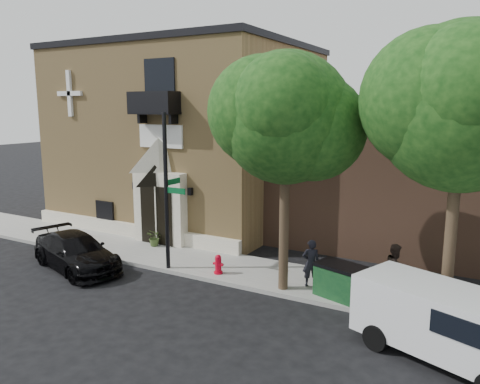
% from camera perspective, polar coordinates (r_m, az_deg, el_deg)
% --- Properties ---
extents(ground, '(120.00, 120.00, 0.00)m').
position_cam_1_polar(ground, '(18.91, -12.40, -8.93)').
color(ground, black).
rests_on(ground, ground).
extents(sidewalk, '(42.00, 3.00, 0.15)m').
position_cam_1_polar(sidewalk, '(19.38, -7.21, -8.05)').
color(sidewalk, gray).
rests_on(sidewalk, ground).
extents(church, '(12.20, 11.01, 9.30)m').
position_cam_1_polar(church, '(26.01, -6.12, 6.92)').
color(church, tan).
rests_on(church, ground).
extents(street_tree_left, '(4.97, 4.38, 7.77)m').
position_cam_1_polar(street_tree_left, '(14.86, 5.55, 9.14)').
color(street_tree_left, '#38281C').
rests_on(street_tree_left, sidewalk).
extents(street_tree_mid, '(5.21, 4.64, 8.25)m').
position_cam_1_polar(street_tree_mid, '(13.64, 25.47, 9.48)').
color(street_tree_mid, '#38281C').
rests_on(street_tree_mid, sidewalk).
extents(black_sedan, '(5.02, 3.18, 1.36)m').
position_cam_1_polar(black_sedan, '(19.16, -19.37, -6.90)').
color(black_sedan, black).
rests_on(black_sedan, ground).
extents(cargo_van, '(4.79, 3.24, 1.82)m').
position_cam_1_polar(cargo_van, '(12.73, 24.73, -14.51)').
color(cargo_van, silver).
rests_on(cargo_van, ground).
extents(street_sign, '(0.93, 0.93, 5.83)m').
position_cam_1_polar(street_sign, '(17.43, -8.90, 0.03)').
color(street_sign, black).
rests_on(street_sign, sidewalk).
extents(fire_hydrant, '(0.41, 0.32, 0.71)m').
position_cam_1_polar(fire_hydrant, '(17.30, -2.67, -8.79)').
color(fire_hydrant, '#BC031A').
rests_on(fire_hydrant, sidewalk).
extents(dumpster, '(1.87, 1.39, 1.09)m').
position_cam_1_polar(dumpster, '(15.49, 12.31, -10.56)').
color(dumpster, '#0E341A').
rests_on(dumpster, sidewalk).
extents(planter, '(0.76, 0.68, 0.75)m').
position_cam_1_polar(planter, '(20.88, -10.34, -5.49)').
color(planter, '#425828').
rests_on(planter, sidewalk).
extents(pedestrian_near, '(0.71, 0.63, 1.63)m').
position_cam_1_polar(pedestrian_near, '(16.16, 8.64, -8.55)').
color(pedestrian_near, black).
rests_on(pedestrian_near, sidewalk).
extents(pedestrian_far, '(0.68, 0.84, 1.62)m').
position_cam_1_polar(pedestrian_far, '(16.32, 18.41, -8.81)').
color(pedestrian_far, '#2E231E').
rests_on(pedestrian_far, sidewalk).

